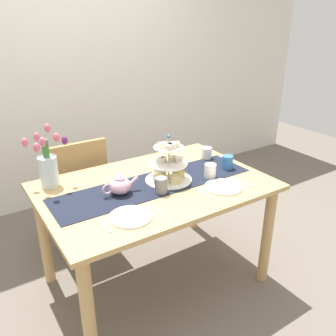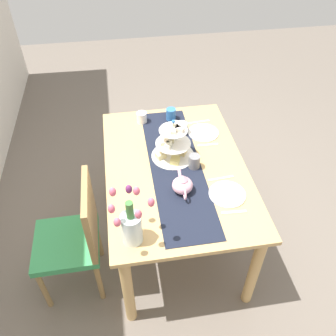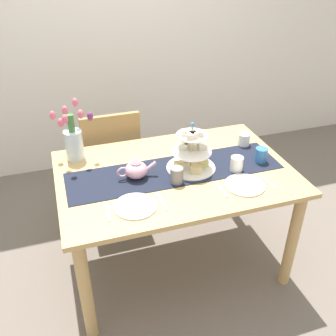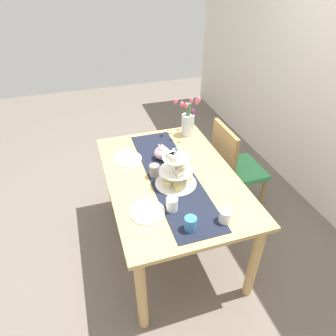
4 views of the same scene
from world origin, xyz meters
The scene contains 17 objects.
ground_plane centered at (0.00, 0.00, 0.00)m, with size 8.00×8.00×0.00m, color #6B6056.
dining_table centered at (0.00, 0.00, 0.64)m, with size 1.41×0.95×0.75m.
chair_left centered at (-0.28, 0.70, 0.50)m, with size 0.42×0.42×0.91m.
table_runner centered at (0.00, 0.00, 0.75)m, with size 1.30×0.34×0.00m, color black.
tiered_cake_stand centered at (0.10, 0.00, 0.85)m, with size 0.30×0.30×0.30m.
teapot centered at (-0.24, 0.00, 0.81)m, with size 0.24×0.13×0.14m.
tulip_vase centered at (-0.56, 0.34, 0.89)m, with size 0.25×0.23×0.37m.
cream_jug centered at (0.55, 0.17, 0.79)m, with size 0.08×0.08×0.09m, color white.
dinner_plate_left centered at (-0.31, -0.27, 0.76)m, with size 0.23×0.23×0.01m, color white.
fork_left centered at (-0.46, -0.27, 0.75)m, with size 0.02×0.15×0.01m, color silver.
knife_left centered at (-0.17, -0.27, 0.75)m, with size 0.01×0.17×0.01m, color silver.
dinner_plate_right centered at (0.33, -0.27, 0.76)m, with size 0.23×0.23×0.01m, color white.
fork_right centered at (0.18, -0.27, 0.75)m, with size 0.02×0.15×0.01m, color silver.
knife_right centered at (0.47, -0.27, 0.75)m, with size 0.01×0.17×0.01m, color silver.
mug_grey centered at (-0.03, -0.12, 0.80)m, with size 0.08×0.08×0.10m, color slate.
mug_white_text centered at (0.35, -0.11, 0.80)m, with size 0.08×0.08×0.10m, color white.
mug_orange centered at (0.55, -0.06, 0.80)m, with size 0.08×0.08×0.10m, color #3370B7.
Camera 4 is at (1.71, -0.57, 2.11)m, focal length 32.14 mm.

